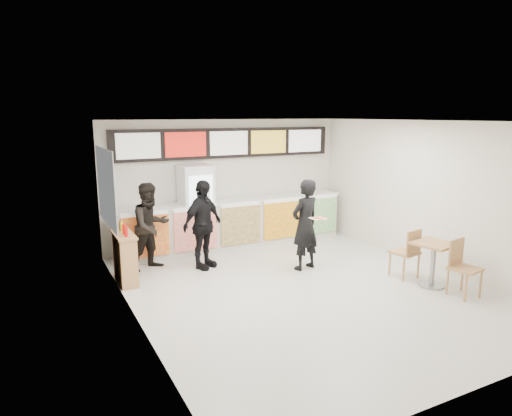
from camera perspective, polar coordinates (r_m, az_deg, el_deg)
floor at (r=8.46m, az=6.13°, el=-10.04°), size 7.00×7.00×0.00m
ceiling at (r=7.87m, az=6.60°, el=10.72°), size 7.00×7.00×0.00m
wall_back at (r=11.07m, az=-3.64°, el=3.23°), size 6.00×0.00×6.00m
wall_left at (r=6.89m, az=-15.03°, el=-2.34°), size 0.00×7.00×7.00m
wall_right at (r=9.98m, az=20.92°, el=1.55°), size 0.00×7.00×7.00m
service_counter at (r=10.88m, az=-2.72°, el=-1.89°), size 5.56×0.77×1.14m
menu_board at (r=10.90m, az=-3.52°, el=8.11°), size 5.50×0.14×0.70m
drinks_fridge at (r=10.46m, az=-7.45°, el=-0.12°), size 0.70×0.67×2.00m
mirror_panel at (r=9.21m, az=-18.28°, el=2.52°), size 0.01×2.00×1.50m
customer_main at (r=9.26m, az=6.15°, el=-2.09°), size 0.76×0.59×1.86m
customer_left at (r=9.46m, az=-13.02°, el=-2.26°), size 1.06×0.95×1.79m
customer_mid at (r=9.33m, az=-6.68°, el=-2.08°), size 1.16×0.91×1.83m
pizza_slice at (r=8.85m, az=7.78°, el=-1.26°), size 0.36×0.36×0.02m
cafe_table at (r=8.98m, az=21.32°, el=-5.62°), size 0.77×1.73×0.98m
condiment_ledge at (r=8.90m, az=-16.03°, el=-6.02°), size 0.34×0.85×1.13m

